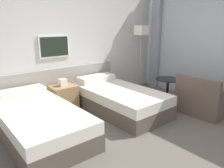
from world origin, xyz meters
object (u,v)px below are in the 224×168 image
nightstand (64,97)px  side_table (168,87)px  bed_near_door (38,121)px  bed_near_window (118,99)px  floor_lamp (141,36)px  armchair (204,100)px

nightstand → side_table: nightstand is taller
bed_near_door → side_table: (2.62, -0.46, 0.18)m
bed_near_door → bed_near_window: 1.64m
side_table → floor_lamp: bearing=73.4°
bed_near_door → floor_lamp: bearing=12.5°
floor_lamp → nightstand: bearing=177.9°
floor_lamp → side_table: (-0.33, -1.11, -0.99)m
bed_near_window → side_table: size_ratio=3.43×
bed_near_window → side_table: bearing=-25.1°
armchair → nightstand: bearing=44.5°
floor_lamp → side_table: size_ratio=2.83×
bed_near_door → floor_lamp: size_ratio=1.21×
side_table → armchair: 0.75m
bed_near_door → nightstand: size_ratio=3.15×
bed_near_window → bed_near_door: bearing=180.0°
nightstand → side_table: size_ratio=1.09×
nightstand → armchair: 2.78m
bed_near_window → side_table: 1.10m
armchair → side_table: bearing=16.1°
bed_near_door → nightstand: nightstand is taller
nightstand → floor_lamp: floor_lamp is taller
nightstand → bed_near_door: bearing=-138.2°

